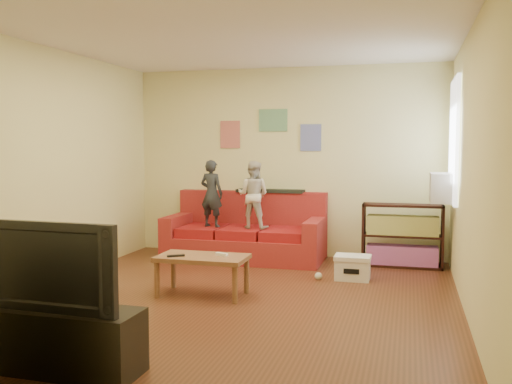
% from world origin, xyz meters
% --- Properties ---
extents(room_shell, '(4.52, 5.02, 2.72)m').
position_xyz_m(room_shell, '(0.00, 0.00, 1.35)').
color(room_shell, brown).
rests_on(room_shell, ground).
extents(sofa, '(2.18, 1.00, 0.96)m').
position_xyz_m(sofa, '(-0.49, 2.07, 0.32)').
color(sofa, '#A12726').
rests_on(sofa, ground).
extents(child_a, '(0.38, 0.29, 0.93)m').
position_xyz_m(child_a, '(-0.94, 1.90, 0.92)').
color(child_a, '#262B31').
rests_on(child_a, sofa).
extents(child_b, '(0.48, 0.39, 0.92)m').
position_xyz_m(child_b, '(-0.34, 1.90, 0.92)').
color(child_b, beige).
rests_on(child_b, sofa).
extents(coffee_table, '(0.95, 0.52, 0.43)m').
position_xyz_m(coffee_table, '(-0.38, 0.04, 0.37)').
color(coffee_table, '#8C5E3C').
rests_on(coffee_table, ground).
extents(remote, '(0.18, 0.14, 0.02)m').
position_xyz_m(remote, '(-0.63, -0.08, 0.44)').
color(remote, black).
rests_on(remote, coffee_table).
extents(game_controller, '(0.15, 0.08, 0.03)m').
position_xyz_m(game_controller, '(-0.18, 0.09, 0.44)').
color(game_controller, white).
rests_on(game_controller, coffee_table).
extents(bookshelf, '(1.03, 0.31, 0.82)m').
position_xyz_m(bookshelf, '(1.64, 2.07, 0.37)').
color(bookshelf, black).
rests_on(bookshelf, ground).
extents(window, '(0.04, 1.08, 1.48)m').
position_xyz_m(window, '(2.22, 1.65, 1.64)').
color(window, white).
rests_on(window, room_shell).
extents(ac_unit, '(0.28, 0.55, 0.35)m').
position_xyz_m(ac_unit, '(2.10, 1.65, 1.08)').
color(ac_unit, '#B7B2A3').
rests_on(ac_unit, window).
extents(artwork_left, '(0.30, 0.01, 0.40)m').
position_xyz_m(artwork_left, '(-0.85, 2.48, 1.75)').
color(artwork_left, '#D87266').
rests_on(artwork_left, room_shell).
extents(artwork_center, '(0.42, 0.01, 0.32)m').
position_xyz_m(artwork_center, '(-0.20, 2.48, 1.95)').
color(artwork_center, '#72B27F').
rests_on(artwork_center, room_shell).
extents(artwork_right, '(0.30, 0.01, 0.38)m').
position_xyz_m(artwork_right, '(0.35, 2.48, 1.70)').
color(artwork_right, '#727FCC').
rests_on(artwork_right, room_shell).
extents(file_box, '(0.42, 0.32, 0.29)m').
position_xyz_m(file_box, '(1.09, 1.17, 0.15)').
color(file_box, white).
rests_on(file_box, ground).
extents(tv_stand, '(1.21, 0.42, 0.45)m').
position_xyz_m(tv_stand, '(-0.65, -2.14, 0.23)').
color(tv_stand, black).
rests_on(tv_stand, ground).
extents(television, '(1.09, 0.19, 0.62)m').
position_xyz_m(television, '(-0.65, -2.14, 0.76)').
color(television, black).
rests_on(television, tv_stand).
extents(tissue, '(0.10, 0.10, 0.09)m').
position_xyz_m(tissue, '(0.70, 1.05, 0.04)').
color(tissue, beige).
rests_on(tissue, ground).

